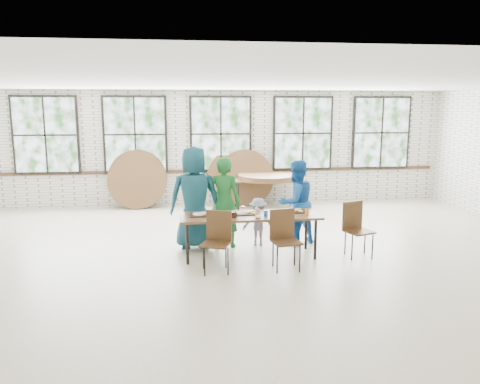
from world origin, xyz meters
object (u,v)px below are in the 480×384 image
object	(u,v)px
dining_table	(250,218)
chair_near_right	(284,234)
storage_table	(267,181)
chair_near_left	(217,236)

from	to	relation	value
dining_table	chair_near_right	world-z (taller)	chair_near_right
dining_table	storage_table	size ratio (longest dim) A/B	1.29
dining_table	chair_near_left	bearing A→B (deg)	-134.76
chair_near_left	storage_table	distance (m)	4.84
chair_near_left	storage_table	world-z (taller)	chair_near_left
chair_near_right	dining_table	bearing A→B (deg)	115.65
storage_table	chair_near_right	bearing A→B (deg)	-91.45
chair_near_left	chair_near_right	bearing A→B (deg)	21.95
chair_near_left	chair_near_right	xyz separation A→B (m)	(1.07, -0.01, 0.00)
chair_near_right	storage_table	distance (m)	4.60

